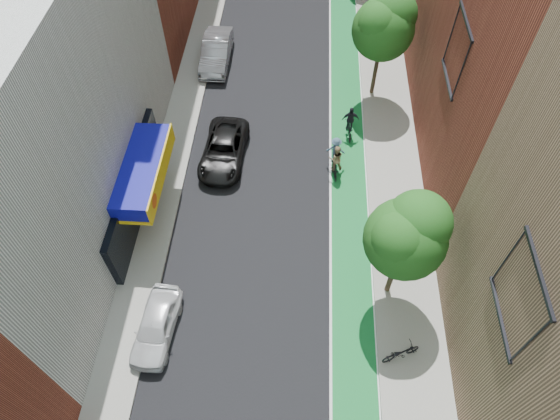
% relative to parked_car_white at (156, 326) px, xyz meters
% --- Properties ---
extents(bike_lane, '(2.00, 68.00, 0.01)m').
position_rel_parked_car_white_xyz_m(bike_lane, '(8.60, 18.65, -0.65)').
color(bike_lane, '#136B2C').
rests_on(bike_lane, ground).
extents(sidewalk_left, '(2.00, 68.00, 0.15)m').
position_rel_parked_car_white_xyz_m(sidewalk_left, '(-1.40, 18.65, -0.59)').
color(sidewalk_left, gray).
rests_on(sidewalk_left, ground).
extents(sidewalk_right, '(3.00, 68.00, 0.15)m').
position_rel_parked_car_white_xyz_m(sidewalk_right, '(11.10, 18.65, -0.59)').
color(sidewalk_right, gray).
rests_on(sidewalk_right, ground).
extents(building_left_white, '(8.00, 20.00, 12.00)m').
position_rel_parked_car_white_xyz_m(building_left_white, '(-6.40, 6.65, 5.34)').
color(building_left_white, silver).
rests_on(building_left_white, ground).
extents(tree_near, '(3.40, 3.36, 6.42)m').
position_rel_parked_car_white_xyz_m(tree_near, '(10.25, 2.67, 3.99)').
color(tree_near, '#332619').
rests_on(tree_near, ground).
extents(tree_mid, '(3.55, 3.53, 6.74)m').
position_rel_parked_car_white_xyz_m(tree_mid, '(10.25, 16.67, 4.23)').
color(tree_mid, '#332619').
rests_on(tree_mid, ground).
extents(parked_car_white, '(1.85, 3.99, 1.32)m').
position_rel_parked_car_white_xyz_m(parked_car_white, '(0.00, 0.00, 0.00)').
color(parked_car_white, silver).
rests_on(parked_car_white, ground).
extents(parked_car_black, '(2.55, 5.06, 1.37)m').
position_rel_parked_car_white_xyz_m(parked_car_black, '(1.60, 10.57, 0.03)').
color(parked_car_black, black).
rests_on(parked_car_black, ground).
extents(parked_car_silver, '(1.73, 4.95, 1.63)m').
position_rel_parked_car_white_xyz_m(parked_car_silver, '(0.00, 19.33, 0.15)').
color(parked_car_silver, gray).
rests_on(parked_car_silver, ground).
extents(cyclist_lane_near, '(0.86, 1.57, 1.99)m').
position_rel_parked_car_white_xyz_m(cyclist_lane_near, '(7.80, 9.81, 0.20)').
color(cyclist_lane_near, black).
rests_on(cyclist_lane_near, ground).
extents(cyclist_lane_mid, '(0.98, 1.66, 1.99)m').
position_rel_parked_car_white_xyz_m(cyclist_lane_mid, '(8.67, 12.90, 0.09)').
color(cyclist_lane_mid, black).
rests_on(cyclist_lane_mid, ground).
extents(cyclist_lane_far, '(1.09, 1.66, 1.93)m').
position_rel_parked_car_white_xyz_m(cyclist_lane_far, '(7.80, 10.49, 0.20)').
color(cyclist_lane_far, black).
rests_on(cyclist_lane_far, ground).
extents(parked_bike_far, '(1.81, 1.24, 0.90)m').
position_rel_parked_car_white_xyz_m(parked_bike_far, '(10.49, -0.55, -0.06)').
color(parked_bike_far, black).
rests_on(parked_bike_far, sidewalk_right).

